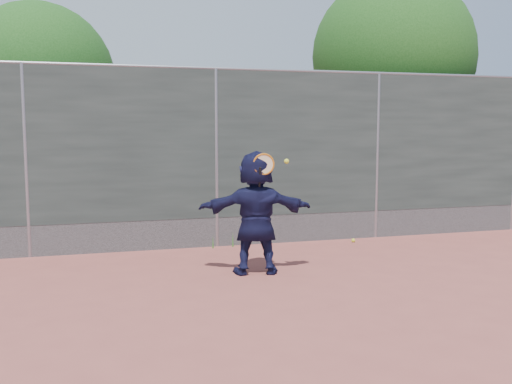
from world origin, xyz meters
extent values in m
plane|color=#9E4C42|center=(0.00, 0.00, 0.00)|extent=(80.00, 80.00, 0.00)
imported|color=#15163A|center=(0.14, 1.57, 0.86)|extent=(1.65, 0.77, 1.71)
sphere|color=yellow|center=(2.40, 3.17, 0.03)|extent=(0.07, 0.07, 0.07)
cube|color=#38423D|center=(0.00, 3.50, 1.75)|extent=(20.00, 0.04, 2.50)
cube|color=slate|center=(0.00, 3.50, 0.25)|extent=(20.00, 0.03, 0.50)
cylinder|color=gray|center=(0.00, 3.50, 3.00)|extent=(20.00, 0.05, 0.05)
cylinder|color=gray|center=(-3.00, 3.50, 1.50)|extent=(0.06, 0.06, 3.00)
cylinder|color=gray|center=(0.00, 3.50, 1.50)|extent=(0.06, 0.06, 3.00)
cylinder|color=gray|center=(3.00, 3.50, 1.50)|extent=(0.06, 0.06, 3.00)
torus|color=#C46512|center=(0.19, 1.37, 1.53)|extent=(0.29, 0.06, 0.29)
cylinder|color=beige|center=(0.19, 1.37, 1.53)|extent=(0.25, 0.04, 0.25)
cylinder|color=black|center=(0.14, 1.39, 1.33)|extent=(0.04, 0.13, 0.33)
sphere|color=yellow|center=(0.52, 1.37, 1.57)|extent=(0.07, 0.07, 0.07)
cylinder|color=#382314|center=(4.50, 5.70, 1.30)|extent=(0.28, 0.28, 2.60)
sphere|color=#23561C|center=(4.50, 5.70, 3.59)|extent=(3.60, 3.60, 3.60)
sphere|color=#23561C|center=(5.22, 5.90, 3.23)|extent=(2.52, 2.52, 2.52)
cylinder|color=#382314|center=(-3.00, 6.50, 1.10)|extent=(0.28, 0.28, 2.20)
sphere|color=#23561C|center=(-3.00, 6.50, 3.03)|extent=(3.00, 3.00, 3.00)
sphere|color=#23561C|center=(-2.40, 6.70, 2.73)|extent=(2.10, 2.10, 2.10)
cone|color=#387226|center=(0.25, 3.38, 0.13)|extent=(0.03, 0.03, 0.26)
cone|color=#387226|center=(0.55, 3.40, 0.15)|extent=(0.03, 0.03, 0.30)
cone|color=#387226|center=(-0.10, 3.36, 0.11)|extent=(0.03, 0.03, 0.22)
camera|label=1|loc=(-1.99, -5.92, 2.01)|focal=40.00mm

